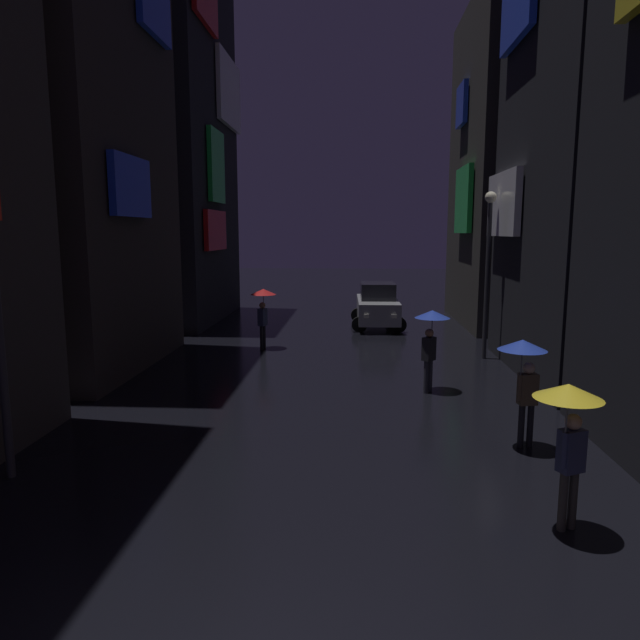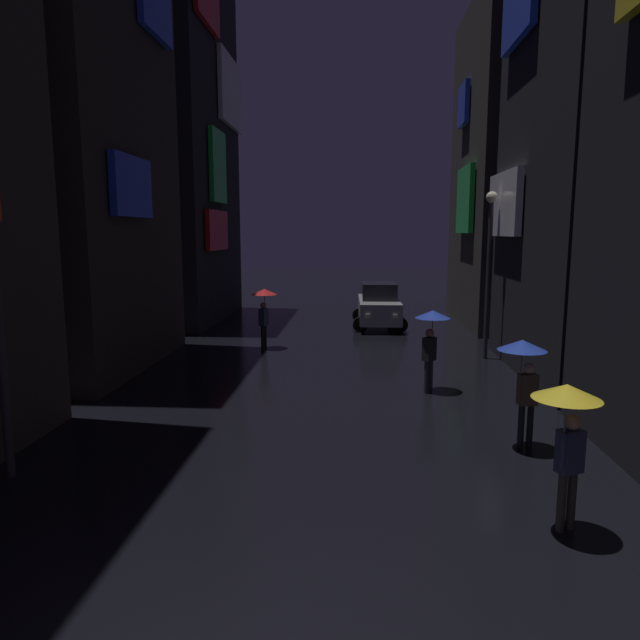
{
  "view_description": "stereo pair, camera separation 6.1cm",
  "coord_description": "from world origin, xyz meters",
  "px_view_note": "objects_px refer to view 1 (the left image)",
  "views": [
    {
      "loc": [
        0.8,
        -4.09,
        4.11
      ],
      "look_at": [
        0.0,
        8.6,
        2.13
      ],
      "focal_mm": 32.0,
      "sensor_mm": 36.0,
      "label": 1
    },
    {
      "loc": [
        0.86,
        -4.08,
        4.11
      ],
      "look_at": [
        0.0,
        8.6,
        2.13
      ],
      "focal_mm": 32.0,
      "sensor_mm": 36.0,
      "label": 2
    }
  ],
  "objects_px": {
    "streetlamp_right_far": "(488,255)",
    "pedestrian_far_right_red": "(263,302)",
    "pedestrian_midstreet_centre_blue": "(524,363)",
    "car_distant": "(377,306)",
    "pedestrian_near_crossing_blue": "(431,328)",
    "pedestrian_foreground_right_yellow": "(569,416)"
  },
  "relations": [
    {
      "from": "streetlamp_right_far",
      "to": "pedestrian_far_right_red",
      "type": "bearing_deg",
      "value": 171.37
    },
    {
      "from": "pedestrian_midstreet_centre_blue",
      "to": "car_distant",
      "type": "bearing_deg",
      "value": 99.06
    },
    {
      "from": "pedestrian_far_right_red",
      "to": "car_distant",
      "type": "bearing_deg",
      "value": 49.67
    },
    {
      "from": "streetlamp_right_far",
      "to": "car_distant",
      "type": "bearing_deg",
      "value": 118.24
    },
    {
      "from": "pedestrian_near_crossing_blue",
      "to": "car_distant",
      "type": "height_order",
      "value": "pedestrian_near_crossing_blue"
    },
    {
      "from": "pedestrian_foreground_right_yellow",
      "to": "pedestrian_near_crossing_blue",
      "type": "bearing_deg",
      "value": 97.61
    },
    {
      "from": "pedestrian_midstreet_centre_blue",
      "to": "pedestrian_near_crossing_blue",
      "type": "height_order",
      "value": "same"
    },
    {
      "from": "pedestrian_foreground_right_yellow",
      "to": "pedestrian_near_crossing_blue",
      "type": "xyz_separation_m",
      "value": [
        -0.93,
        6.97,
        0.0
      ]
    },
    {
      "from": "pedestrian_far_right_red",
      "to": "pedestrian_near_crossing_blue",
      "type": "relative_size",
      "value": 1.0
    },
    {
      "from": "pedestrian_midstreet_centre_blue",
      "to": "streetlamp_right_far",
      "type": "relative_size",
      "value": 0.4
    },
    {
      "from": "car_distant",
      "to": "pedestrian_midstreet_centre_blue",
      "type": "bearing_deg",
      "value": -80.94
    },
    {
      "from": "pedestrian_far_right_red",
      "to": "pedestrian_near_crossing_blue",
      "type": "height_order",
      "value": "same"
    },
    {
      "from": "pedestrian_far_right_red",
      "to": "pedestrian_midstreet_centre_blue",
      "type": "distance_m",
      "value": 11.04
    },
    {
      "from": "pedestrian_midstreet_centre_blue",
      "to": "streetlamp_right_far",
      "type": "height_order",
      "value": "streetlamp_right_far"
    },
    {
      "from": "car_distant",
      "to": "pedestrian_foreground_right_yellow",
      "type": "bearing_deg",
      "value": -83.57
    },
    {
      "from": "pedestrian_near_crossing_blue",
      "to": "car_distant",
      "type": "bearing_deg",
      "value": 95.6
    },
    {
      "from": "car_distant",
      "to": "streetlamp_right_far",
      "type": "distance_m",
      "value": 7.29
    },
    {
      "from": "pedestrian_foreground_right_yellow",
      "to": "streetlamp_right_far",
      "type": "relative_size",
      "value": 0.4
    },
    {
      "from": "pedestrian_near_crossing_blue",
      "to": "streetlamp_right_far",
      "type": "distance_m",
      "value": 4.91
    },
    {
      "from": "pedestrian_foreground_right_yellow",
      "to": "car_distant",
      "type": "height_order",
      "value": "pedestrian_foreground_right_yellow"
    },
    {
      "from": "pedestrian_midstreet_centre_blue",
      "to": "pedestrian_near_crossing_blue",
      "type": "bearing_deg",
      "value": 107.76
    },
    {
      "from": "pedestrian_midstreet_centre_blue",
      "to": "streetlamp_right_far",
      "type": "xyz_separation_m",
      "value": [
        1.03,
        7.86,
        1.69
      ]
    }
  ]
}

